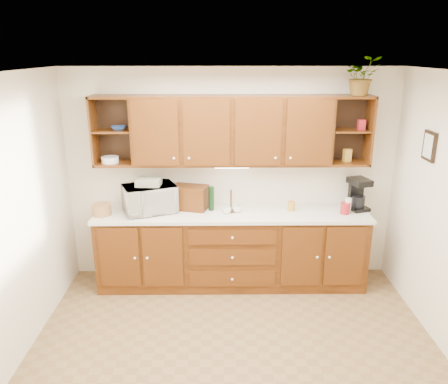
{
  "coord_description": "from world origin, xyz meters",
  "views": [
    {
      "loc": [
        -0.14,
        -3.41,
        2.77
      ],
      "look_at": [
        -0.1,
        1.15,
        1.29
      ],
      "focal_mm": 35.0,
      "sensor_mm": 36.0,
      "label": 1
    }
  ],
  "objects_px": {
    "coffee_maker": "(358,194)",
    "potted_plant": "(362,76)",
    "bread_box": "(190,197)",
    "microwave": "(150,199)"
  },
  "relations": [
    {
      "from": "microwave",
      "to": "potted_plant",
      "type": "relative_size",
      "value": 1.4
    },
    {
      "from": "bread_box",
      "to": "potted_plant",
      "type": "relative_size",
      "value": 0.96
    },
    {
      "from": "coffee_maker",
      "to": "bread_box",
      "type": "bearing_deg",
      "value": 162.6
    },
    {
      "from": "coffee_maker",
      "to": "potted_plant",
      "type": "bearing_deg",
      "value": -177.76
    },
    {
      "from": "bread_box",
      "to": "coffee_maker",
      "type": "height_order",
      "value": "coffee_maker"
    },
    {
      "from": "potted_plant",
      "to": "bread_box",
      "type": "bearing_deg",
      "value": 178.51
    },
    {
      "from": "microwave",
      "to": "coffee_maker",
      "type": "distance_m",
      "value": 2.49
    },
    {
      "from": "bread_box",
      "to": "potted_plant",
      "type": "height_order",
      "value": "potted_plant"
    },
    {
      "from": "microwave",
      "to": "potted_plant",
      "type": "bearing_deg",
      "value": -21.82
    },
    {
      "from": "bread_box",
      "to": "potted_plant",
      "type": "bearing_deg",
      "value": 13.48
    }
  ]
}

